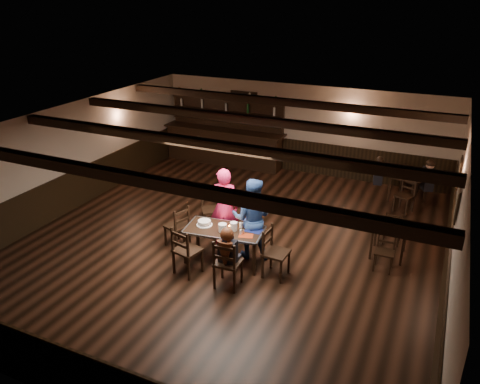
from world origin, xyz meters
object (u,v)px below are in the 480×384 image
at_px(chair_near_right, 226,261).
at_px(woman_pink, 224,207).
at_px(cake, 204,223).
at_px(chair_near_left, 184,248).
at_px(dining_table, 224,232).
at_px(bar_counter, 225,141).
at_px(man_blue, 252,218).

xyz_separation_m(chair_near_right, woman_pink, (-0.80, 1.53, 0.30)).
bearing_deg(woman_pink, cake, 60.40).
relative_size(chair_near_right, woman_pink, 0.57).
bearing_deg(chair_near_left, dining_table, 58.65).
xyz_separation_m(chair_near_left, chair_near_right, (0.95, -0.07, -0.01)).
distance_m(woman_pink, bar_counter, 5.38).
xyz_separation_m(chair_near_right, bar_counter, (-3.18, 6.36, 0.13)).
bearing_deg(dining_table, woman_pink, 116.86).
relative_size(chair_near_left, bar_counter, 0.25).
relative_size(dining_table, chair_near_right, 1.65).
relative_size(man_blue, bar_counter, 0.43).
height_order(woman_pink, bar_counter, bar_counter).
height_order(chair_near_right, bar_counter, bar_counter).
height_order(chair_near_left, bar_counter, bar_counter).
bearing_deg(cake, bar_counter, 112.28).
bearing_deg(chair_near_left, bar_counter, 109.48).
relative_size(chair_near_left, woman_pink, 0.58).
distance_m(chair_near_right, cake, 1.27).
xyz_separation_m(dining_table, man_blue, (0.42, 0.45, 0.21)).
distance_m(dining_table, woman_pink, 0.78).
relative_size(chair_near_right, cake, 3.05).
bearing_deg(man_blue, chair_near_left, 39.99).
xyz_separation_m(chair_near_right, cake, (-0.92, 0.85, 0.20)).
xyz_separation_m(dining_table, cake, (-0.45, -0.02, 0.12)).
bearing_deg(cake, man_blue, 28.36).
relative_size(cake, bar_counter, 0.08).
distance_m(dining_table, chair_near_left, 0.93).
distance_m(cake, bar_counter, 5.96).
bearing_deg(cake, woman_pink, 80.49).
distance_m(chair_near_left, chair_near_right, 0.96).
bearing_deg(chair_near_right, dining_table, 118.31).
height_order(chair_near_right, woman_pink, woman_pink).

